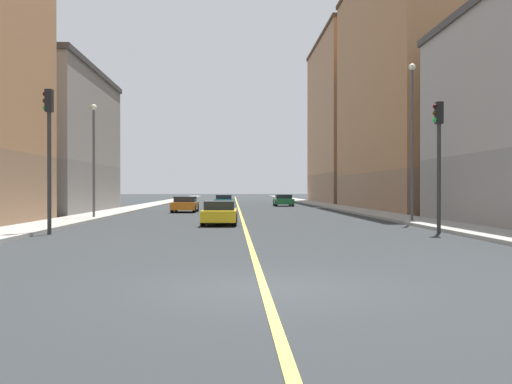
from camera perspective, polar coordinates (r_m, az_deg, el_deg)
ground_plane at (r=10.91m, az=0.75°, el=-9.36°), size 400.00×400.00×0.00m
sidewalk_left at (r=60.62m, az=7.36°, el=-1.36°), size 2.56×168.00×0.15m
sidewalk_right at (r=60.44m, az=-10.91°, el=-1.37°), size 2.56×168.00×0.15m
lane_center_stripe at (r=59.77m, az=-1.76°, el=-1.45°), size 0.16×154.00×0.01m
building_left_mid at (r=53.94m, az=16.13°, el=10.01°), size 10.99×25.80×21.87m
building_left_far at (r=79.27m, az=10.01°, el=6.87°), size 10.99×23.41×21.79m
building_right_midblock at (r=48.00m, az=-21.42°, el=4.66°), size 10.99×17.36×10.98m
traffic_light_left_near at (r=25.11m, az=17.48°, el=4.19°), size 0.40×0.32×5.41m
traffic_light_right_near at (r=24.77m, az=-19.67°, el=4.79°), size 0.40×0.32×5.82m
street_lamp_left_near at (r=31.98m, az=15.07°, el=6.15°), size 0.36×0.36×8.32m
street_lamp_right_near at (r=36.31m, az=-15.64°, el=4.16°), size 0.36×0.36×6.77m
car_orange at (r=46.05m, az=-6.98°, el=-1.23°), size 2.01×4.02×1.24m
car_green at (r=61.98m, az=2.70°, el=-0.83°), size 1.99×4.25×1.24m
car_yellow at (r=29.77m, az=-3.58°, el=-2.05°), size 1.82×4.37×1.21m
car_teal at (r=60.01m, az=-3.15°, el=-0.87°), size 1.97×4.44×1.22m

